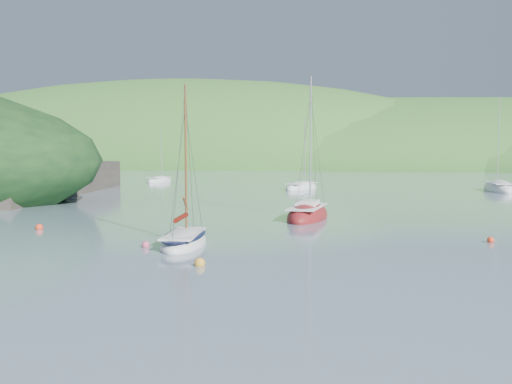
% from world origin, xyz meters
% --- Properties ---
extents(ground, '(700.00, 700.00, 0.00)m').
position_xyz_m(ground, '(0.00, 0.00, 0.00)').
color(ground, slate).
rests_on(ground, ground).
extents(shoreline_hills, '(690.00, 135.00, 56.00)m').
position_xyz_m(shoreline_hills, '(-9.66, 172.42, 0.00)').
color(shoreline_hills, '#2E6727').
rests_on(shoreline_hills, ground).
extents(daysailer_white, '(2.91, 6.10, 9.02)m').
position_xyz_m(daysailer_white, '(-1.28, 4.76, 0.21)').
color(daysailer_white, white).
rests_on(daysailer_white, ground).
extents(sloop_red, '(3.19, 7.80, 11.27)m').
position_xyz_m(sloop_red, '(3.74, 17.79, 0.22)').
color(sloop_red, maroon).
rests_on(sloop_red, ground).
extents(distant_sloop_a, '(4.85, 7.44, 10.02)m').
position_xyz_m(distant_sloop_a, '(-0.60, 49.06, 0.17)').
color(distant_sloop_a, white).
rests_on(distant_sloop_a, ground).
extents(distant_sloop_b, '(3.40, 9.00, 12.72)m').
position_xyz_m(distant_sloop_b, '(23.52, 50.89, 0.21)').
color(distant_sloop_b, white).
rests_on(distant_sloop_b, ground).
extents(distant_sloop_c, '(3.17, 6.72, 9.23)m').
position_xyz_m(distant_sloop_c, '(-24.81, 61.72, 0.16)').
color(distant_sloop_c, white).
rests_on(distant_sloop_c, ground).
extents(mooring_buoys, '(27.19, 9.65, 0.48)m').
position_xyz_m(mooring_buoys, '(-1.71, 4.78, 0.12)').
color(mooring_buoys, gold).
rests_on(mooring_buoys, ground).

